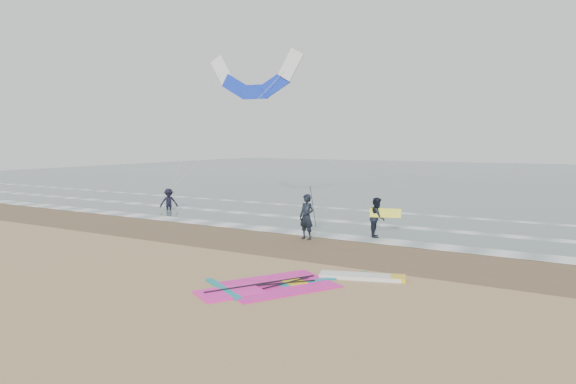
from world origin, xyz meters
The scene contains 11 objects.
ground centered at (0.00, 0.00, 0.00)m, with size 120.00×120.00×0.00m, color tan.
sea_water centered at (0.00, 48.00, 0.01)m, with size 120.00×80.00×0.02m, color #47605E.
wet_sand_band centered at (0.00, 6.00, 0.00)m, with size 120.00×5.00×0.01m, color brown.
foam_waterline centered at (0.00, 10.44, 0.03)m, with size 120.00×9.15×0.02m.
windsurf_rig centered at (1.76, 1.04, 0.03)m, with size 5.26×4.98×0.13m.
person_standing centered at (-1.29, 7.05, 0.96)m, with size 0.70×0.46×1.92m, color black.
person_walking centered at (1.09, 9.00, 0.86)m, with size 0.84×0.65×1.72m, color black.
person_wading centered at (-12.61, 10.83, 0.82)m, with size 1.06×0.61×1.64m, color black.
held_pole centered at (-0.99, 7.05, 1.41)m, with size 0.17×0.86×1.82m.
carried_kiteboard centered at (1.49, 8.90, 1.09)m, with size 1.30×0.51×0.39m.
surf_kite centered at (-7.88, 13.02, 7.57)m, with size 7.86×2.38×8.09m.
Camera 1 is at (8.76, -11.68, 4.16)m, focal length 32.00 mm.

